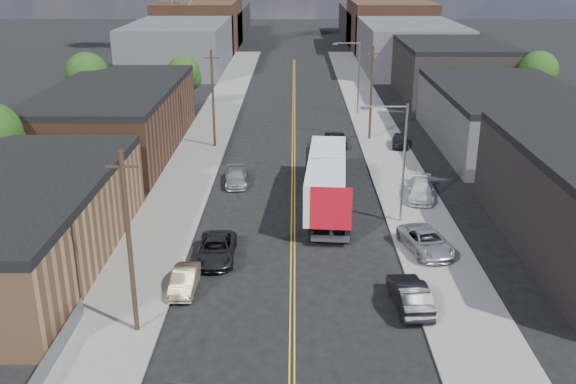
{
  "coord_description": "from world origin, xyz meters",
  "views": [
    {
      "loc": [
        0.08,
        -19.2,
        18.67
      ],
      "look_at": [
        -0.37,
        24.72,
        2.5
      ],
      "focal_mm": 40.0,
      "sensor_mm": 36.0,
      "label": 1
    }
  ],
  "objects_px": {
    "car_right_lot_c": "(400,140)",
    "semi_truck": "(325,175)",
    "car_left_c": "(216,249)",
    "car_right_oncoming": "(410,295)",
    "car_left_d": "(236,177)",
    "car_right_lot_a": "(426,241)",
    "car_left_b": "(185,280)",
    "car_ahead_truck": "(336,140)",
    "car_right_lot_b": "(421,190)"
  },
  "relations": [
    {
      "from": "car_right_lot_b",
      "to": "car_ahead_truck",
      "type": "relative_size",
      "value": 1.04
    },
    {
      "from": "car_left_b",
      "to": "car_right_lot_b",
      "type": "relative_size",
      "value": 0.81
    },
    {
      "from": "car_right_oncoming",
      "to": "car_left_d",
      "type": "bearing_deg",
      "value": -65.06
    },
    {
      "from": "car_left_c",
      "to": "car_right_lot_c",
      "type": "bearing_deg",
      "value": 57.52
    },
    {
      "from": "car_left_b",
      "to": "car_left_d",
      "type": "distance_m",
      "value": 18.93
    },
    {
      "from": "car_left_d",
      "to": "car_right_lot_a",
      "type": "xyz_separation_m",
      "value": [
        13.86,
        -13.66,
        0.23
      ]
    },
    {
      "from": "car_right_lot_c",
      "to": "semi_truck",
      "type": "bearing_deg",
      "value": -109.27
    },
    {
      "from": "car_left_c",
      "to": "car_right_lot_a",
      "type": "height_order",
      "value": "car_right_lot_a"
    },
    {
      "from": "car_ahead_truck",
      "to": "car_right_lot_a",
      "type": "bearing_deg",
      "value": -80.72
    },
    {
      "from": "car_right_lot_a",
      "to": "car_ahead_truck",
      "type": "distance_m",
      "value": 26.0
    },
    {
      "from": "car_left_c",
      "to": "car_ahead_truck",
      "type": "xyz_separation_m",
      "value": [
        9.37,
        26.65,
        -0.06
      ]
    },
    {
      "from": "car_left_d",
      "to": "car_right_lot_b",
      "type": "height_order",
      "value": "car_right_lot_b"
    },
    {
      "from": "car_right_lot_a",
      "to": "car_right_lot_b",
      "type": "relative_size",
      "value": 1.06
    },
    {
      "from": "car_left_c",
      "to": "car_right_oncoming",
      "type": "distance_m",
      "value": 13.06
    },
    {
      "from": "car_ahead_truck",
      "to": "car_right_lot_b",
      "type": "bearing_deg",
      "value": -69.71
    },
    {
      "from": "car_left_d",
      "to": "car_right_lot_a",
      "type": "relative_size",
      "value": 0.85
    },
    {
      "from": "car_left_b",
      "to": "car_left_d",
      "type": "xyz_separation_m",
      "value": [
        1.4,
        18.87,
        -0.01
      ]
    },
    {
      "from": "semi_truck",
      "to": "car_left_b",
      "type": "bearing_deg",
      "value": -117.77
    },
    {
      "from": "car_right_lot_a",
      "to": "car_ahead_truck",
      "type": "height_order",
      "value": "car_right_lot_a"
    },
    {
      "from": "semi_truck",
      "to": "car_left_d",
      "type": "height_order",
      "value": "semi_truck"
    },
    {
      "from": "semi_truck",
      "to": "car_right_oncoming",
      "type": "distance_m",
      "value": 16.73
    },
    {
      "from": "semi_truck",
      "to": "car_right_lot_b",
      "type": "bearing_deg",
      "value": 10.77
    },
    {
      "from": "car_right_lot_c",
      "to": "car_left_c",
      "type": "bearing_deg",
      "value": -112.91
    },
    {
      "from": "car_left_d",
      "to": "car_right_lot_b",
      "type": "distance_m",
      "value": 15.79
    },
    {
      "from": "car_left_c",
      "to": "car_left_d",
      "type": "distance_m",
      "value": 14.7
    },
    {
      "from": "car_left_d",
      "to": "car_right_oncoming",
      "type": "xyz_separation_m",
      "value": [
        11.6,
        -20.7,
        0.17
      ]
    },
    {
      "from": "semi_truck",
      "to": "car_left_d",
      "type": "distance_m",
      "value": 9.0
    },
    {
      "from": "car_left_c",
      "to": "car_right_lot_a",
      "type": "bearing_deg",
      "value": 3.27
    },
    {
      "from": "car_left_d",
      "to": "car_right_lot_c",
      "type": "bearing_deg",
      "value": 30.82
    },
    {
      "from": "car_left_d",
      "to": "car_right_oncoming",
      "type": "relative_size",
      "value": 0.9
    },
    {
      "from": "car_left_d",
      "to": "car_right_lot_a",
      "type": "height_order",
      "value": "car_right_lot_a"
    },
    {
      "from": "semi_truck",
      "to": "car_left_d",
      "type": "bearing_deg",
      "value": 153.11
    },
    {
      "from": "car_ahead_truck",
      "to": "car_right_oncoming",
      "type": "bearing_deg",
      "value": -86.76
    },
    {
      "from": "semi_truck",
      "to": "car_right_lot_c",
      "type": "relative_size",
      "value": 4.25
    },
    {
      "from": "car_right_lot_a",
      "to": "car_ahead_truck",
      "type": "bearing_deg",
      "value": 86.11
    },
    {
      "from": "semi_truck",
      "to": "car_right_lot_a",
      "type": "distance_m",
      "value": 11.19
    },
    {
      "from": "semi_truck",
      "to": "car_ahead_truck",
      "type": "bearing_deg",
      "value": 87.92
    },
    {
      "from": "semi_truck",
      "to": "car_left_b",
      "type": "distance_m",
      "value": 16.98
    },
    {
      "from": "car_left_c",
      "to": "car_ahead_truck",
      "type": "distance_m",
      "value": 28.25
    },
    {
      "from": "car_left_c",
      "to": "car_right_lot_c",
      "type": "height_order",
      "value": "car_right_lot_c"
    },
    {
      "from": "car_left_b",
      "to": "car_right_oncoming",
      "type": "relative_size",
      "value": 0.81
    },
    {
      "from": "car_right_lot_a",
      "to": "car_right_lot_c",
      "type": "bearing_deg",
      "value": 71.31
    },
    {
      "from": "car_right_oncoming",
      "to": "car_ahead_truck",
      "type": "distance_m",
      "value": 32.73
    },
    {
      "from": "semi_truck",
      "to": "car_right_lot_a",
      "type": "bearing_deg",
      "value": -50.99
    },
    {
      "from": "car_left_c",
      "to": "car_left_d",
      "type": "relative_size",
      "value": 1.18
    },
    {
      "from": "semi_truck",
      "to": "car_right_lot_b",
      "type": "xyz_separation_m",
      "value": [
        7.81,
        0.89,
        -1.59
      ]
    },
    {
      "from": "semi_truck",
      "to": "car_left_c",
      "type": "height_order",
      "value": "semi_truck"
    },
    {
      "from": "car_left_c",
      "to": "car_right_oncoming",
      "type": "height_order",
      "value": "car_right_oncoming"
    },
    {
      "from": "car_right_lot_a",
      "to": "car_right_lot_b",
      "type": "bearing_deg",
      "value": 67.69
    },
    {
      "from": "car_left_c",
      "to": "car_right_lot_a",
      "type": "relative_size",
      "value": 1.0
    }
  ]
}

